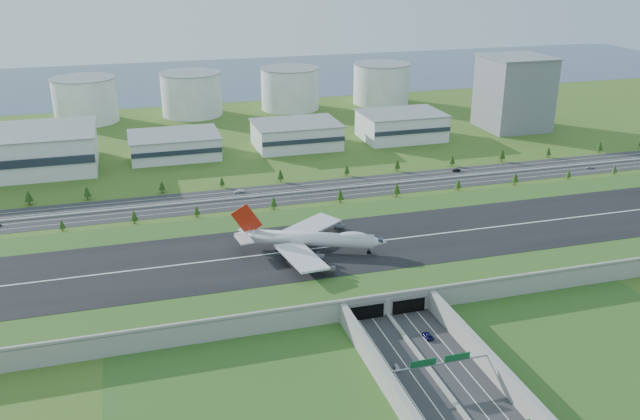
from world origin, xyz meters
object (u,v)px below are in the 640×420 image
object	(u,v)px
fuel_tank_a	(85,100)
car_7	(239,191)
office_tower	(514,93)
car_2	(428,336)
car_0	(397,368)
car_6	(590,167)
car_5	(456,170)
boeing_747	(310,239)

from	to	relation	value
fuel_tank_a	car_7	size ratio (longest dim) A/B	8.88
office_tower	car_2	size ratio (longest dim) A/B	9.53
car_0	car_6	size ratio (longest dim) A/B	0.80
car_6	car_7	xyz separation A→B (m)	(-224.13, 17.26, 0.14)
office_tower	car_5	xyz separation A→B (m)	(-92.12, -89.33, -26.52)
office_tower	fuel_tank_a	xyz separation A→B (m)	(-320.00, 115.00, -10.00)
car_5	car_6	size ratio (longest dim) A/B	1.08
car_7	car_2	bearing A→B (deg)	20.26
fuel_tank_a	office_tower	bearing A→B (deg)	-19.77
car_2	car_7	bearing A→B (deg)	-80.42
boeing_747	car_2	size ratio (longest dim) A/B	11.16
boeing_747	office_tower	bearing A→B (deg)	64.91
fuel_tank_a	car_2	xyz separation A→B (m)	(127.94, -379.17, -16.58)
boeing_747	car_0	distance (m)	84.28
car_0	car_7	size ratio (longest dim) A/B	0.69
fuel_tank_a	car_5	xyz separation A→B (m)	(227.88, -204.33, -16.52)
car_0	car_5	world-z (taller)	car_5
car_5	car_7	distance (m)	138.98
car_7	office_tower	bearing A→B (deg)	118.92
office_tower	fuel_tank_a	bearing A→B (deg)	160.23
car_2	car_7	size ratio (longest dim) A/B	1.02
office_tower	car_7	size ratio (longest dim) A/B	9.76
fuel_tank_a	boeing_747	bearing A→B (deg)	-71.82
fuel_tank_a	car_6	world-z (taller)	fuel_tank_a
office_tower	car_2	world-z (taller)	office_tower
fuel_tank_a	car_5	distance (m)	306.51
car_0	car_5	xyz separation A→B (m)	(118.14, 190.18, 0.20)
fuel_tank_a	boeing_747	distance (m)	327.98
car_0	office_tower	bearing A→B (deg)	58.23
office_tower	car_0	world-z (taller)	office_tower
car_2	boeing_747	bearing A→B (deg)	-72.29
car_2	fuel_tank_a	bearing A→B (deg)	-74.42
fuel_tank_a	car_6	xyz separation A→B (m)	(313.03, -222.40, -16.71)
car_0	car_5	bearing A→B (deg)	63.34
car_0	car_2	size ratio (longest dim) A/B	0.68
car_2	car_6	distance (m)	242.56
fuel_tank_a	car_0	distance (m)	409.82
car_0	car_7	bearing A→B (deg)	101.47
car_0	car_7	distance (m)	190.50
boeing_747	car_0	world-z (taller)	boeing_747
car_0	car_2	world-z (taller)	car_2
office_tower	boeing_747	size ratio (longest dim) A/B	0.85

